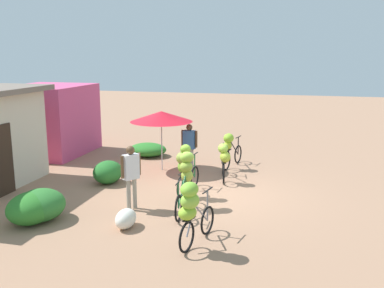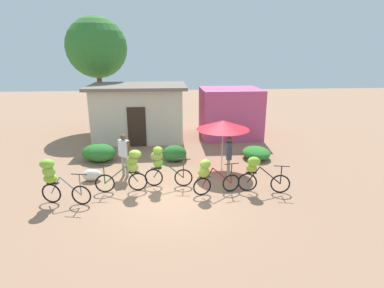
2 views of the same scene
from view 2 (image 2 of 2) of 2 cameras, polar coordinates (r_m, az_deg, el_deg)
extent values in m
plane|color=#9E7459|center=(10.31, -4.30, -9.53)|extent=(60.00, 60.00, 0.00)
cube|color=beige|center=(16.90, -9.89, 5.66)|extent=(4.58, 3.17, 2.77)
cube|color=#72665B|center=(16.69, -10.15, 10.61)|extent=(5.08, 3.67, 0.16)
cube|color=#332319|center=(15.42, -10.29, 3.12)|extent=(0.90, 0.06, 2.00)
cube|color=#D14A7D|center=(17.22, 7.11, 5.83)|extent=(3.20, 2.80, 2.68)
cylinder|color=brown|center=(20.01, -16.67, 8.38)|extent=(0.30, 0.30, 3.79)
sphere|color=#32762F|center=(19.84, -17.41, 16.89)|extent=(3.59, 3.59, 3.59)
ellipsoid|color=#2B7426|center=(13.97, -17.36, -1.49)|extent=(1.28, 1.07, 0.74)
ellipsoid|color=#2D712C|center=(13.83, -16.62, -1.57)|extent=(1.25, 1.15, 0.76)
ellipsoid|color=#276D29|center=(13.30, -3.29, -1.75)|extent=(1.04, 0.87, 0.70)
ellipsoid|color=#2C7C2A|center=(13.94, 11.92, -1.63)|extent=(1.22, 1.45, 0.51)
cylinder|color=beige|center=(12.23, 5.69, -0.39)|extent=(0.04, 0.04, 1.94)
cone|color=red|center=(12.01, 5.81, 3.58)|extent=(2.10, 2.10, 0.35)
torus|color=black|center=(10.15, -20.01, -8.98)|extent=(0.64, 0.19, 0.64)
torus|color=black|center=(10.63, -24.82, -8.37)|extent=(0.64, 0.19, 0.64)
cylinder|color=slate|center=(10.43, -24.20, -7.07)|extent=(0.38, 0.12, 0.58)
cylinder|color=slate|center=(10.19, -21.79, -7.34)|extent=(0.66, 0.18, 0.59)
cylinder|color=black|center=(9.89, -20.40, -5.35)|extent=(0.49, 0.14, 0.03)
cylinder|color=slate|center=(10.02, -20.20, -7.19)|extent=(0.04, 0.04, 0.69)
cube|color=black|center=(10.44, -24.59, -6.68)|extent=(0.38, 0.21, 0.02)
ellipsoid|color=#8BBB2F|center=(10.42, -25.00, -5.88)|extent=(0.51, 0.46, 0.28)
ellipsoid|color=#8BBE3D|center=(10.29, -25.22, -4.69)|extent=(0.53, 0.50, 0.33)
ellipsoid|color=#7FBD35|center=(10.22, -25.53, -3.40)|extent=(0.46, 0.38, 0.29)
torus|color=black|center=(10.75, -15.99, -7.11)|extent=(0.66, 0.08, 0.65)
torus|color=black|center=(10.64, -10.10, -6.96)|extent=(0.66, 0.08, 0.65)
cylinder|color=#19592D|center=(10.54, -11.22, -5.57)|extent=(0.42, 0.05, 0.59)
cylinder|color=#19592D|center=(10.59, -14.19, -5.65)|extent=(0.74, 0.07, 0.60)
cylinder|color=black|center=(10.52, -16.26, -3.88)|extent=(0.50, 0.05, 0.03)
cylinder|color=#19592D|center=(10.63, -16.12, -5.51)|extent=(0.04, 0.04, 0.65)
cube|color=black|center=(10.51, -10.79, -5.20)|extent=(0.37, 0.16, 0.02)
ellipsoid|color=#9CB03C|center=(10.45, -11.02, -4.31)|extent=(0.41, 0.34, 0.33)
ellipsoid|color=#8BA635|center=(10.39, -11.14, -3.07)|extent=(0.43, 0.36, 0.27)
ellipsoid|color=#92BB3D|center=(10.31, -10.63, -1.87)|extent=(0.49, 0.43, 0.29)
torus|color=black|center=(10.80, -1.61, -6.33)|extent=(0.65, 0.12, 0.65)
torus|color=black|center=(10.90, -7.16, -6.24)|extent=(0.65, 0.12, 0.65)
cylinder|color=#19592D|center=(10.77, -6.25, -4.84)|extent=(0.40, 0.08, 0.60)
cylinder|color=#19592D|center=(10.72, -3.45, -4.88)|extent=(0.71, 0.11, 0.61)
cylinder|color=black|center=(10.55, -1.64, -2.86)|extent=(0.50, 0.08, 0.03)
cylinder|color=#19592D|center=(10.67, -1.63, -4.61)|extent=(0.04, 0.04, 0.69)
cube|color=black|center=(10.76, -6.67, -4.51)|extent=(0.37, 0.18, 0.02)
ellipsoid|color=#78B534|center=(10.72, -6.34, -3.58)|extent=(0.39, 0.33, 0.33)
ellipsoid|color=#8BA141|center=(10.62, -6.66, -2.27)|extent=(0.45, 0.37, 0.33)
ellipsoid|color=#7EB131|center=(10.48, -6.41, -1.19)|extent=(0.39, 0.33, 0.27)
torus|color=black|center=(10.50, 7.32, -7.24)|extent=(0.62, 0.17, 0.63)
torus|color=black|center=(10.16, 1.91, -7.96)|extent=(0.62, 0.17, 0.63)
cylinder|color=maroon|center=(10.08, 2.90, -6.25)|extent=(0.39, 0.11, 0.63)
cylinder|color=maroon|center=(10.25, 5.65, -5.91)|extent=(0.69, 0.17, 0.64)
cylinder|color=black|center=(10.24, 7.46, -3.69)|extent=(0.50, 0.13, 0.03)
cylinder|color=maroon|center=(10.36, 7.39, -5.49)|extent=(0.04, 0.04, 0.69)
cube|color=black|center=(10.05, 2.49, -6.11)|extent=(0.38, 0.21, 0.02)
ellipsoid|color=#9BB333|center=(9.93, 2.21, -5.30)|extent=(0.49, 0.44, 0.33)
ellipsoid|color=#96C141|center=(9.92, 2.51, -3.78)|extent=(0.48, 0.43, 0.30)
torus|color=black|center=(10.73, 16.19, -7.18)|extent=(0.65, 0.19, 0.65)
torus|color=black|center=(10.61, 10.32, -7.04)|extent=(0.65, 0.19, 0.65)
cylinder|color=black|center=(10.51, 11.45, -5.64)|extent=(0.41, 0.12, 0.59)
cylinder|color=black|center=(10.57, 14.41, -5.72)|extent=(0.72, 0.19, 0.60)
cylinder|color=black|center=(10.49, 16.47, -4.01)|extent=(0.49, 0.14, 0.03)
cylinder|color=black|center=(10.61, 16.33, -5.61)|extent=(0.04, 0.04, 0.63)
cube|color=black|center=(10.48, 11.02, -5.27)|extent=(0.38, 0.21, 0.02)
ellipsoid|color=#9BB62B|center=(10.44, 11.08, -4.47)|extent=(0.40, 0.35, 0.28)
ellipsoid|color=#8BC32F|center=(10.35, 11.52, -3.24)|extent=(0.47, 0.40, 0.32)
ellipsoid|color=silver|center=(11.89, -18.23, -5.53)|extent=(0.71, 0.45, 0.44)
cylinder|color=gray|center=(11.97, -12.74, -4.01)|extent=(0.11, 0.11, 0.80)
cylinder|color=gray|center=(11.85, -12.10, -4.17)|extent=(0.11, 0.11, 0.80)
cube|color=silver|center=(11.68, -12.64, -0.78)|extent=(0.44, 0.39, 0.64)
cylinder|color=brown|center=(11.84, -13.54, -0.45)|extent=(0.08, 0.08, 0.57)
cylinder|color=brown|center=(11.51, -11.74, -0.82)|extent=(0.08, 0.08, 0.57)
sphere|color=brown|center=(11.56, -12.78, 1.24)|extent=(0.22, 0.22, 0.22)
cylinder|color=gray|center=(11.48, 6.84, -4.67)|extent=(0.11, 0.11, 0.78)
cylinder|color=gray|center=(11.65, 6.80, -4.35)|extent=(0.11, 0.11, 0.78)
cube|color=#33598C|center=(11.33, 6.94, -1.23)|extent=(0.26, 0.43, 0.62)
cylinder|color=#4C3321|center=(11.08, 7.01, -1.47)|extent=(0.08, 0.08, 0.55)
cylinder|color=#4C3321|center=(11.56, 6.89, -0.70)|extent=(0.08, 0.08, 0.55)
sphere|color=#4C3321|center=(11.21, 7.02, 0.78)|extent=(0.21, 0.21, 0.21)
camera|label=1|loc=(13.48, -64.32, 4.83)|focal=40.98mm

